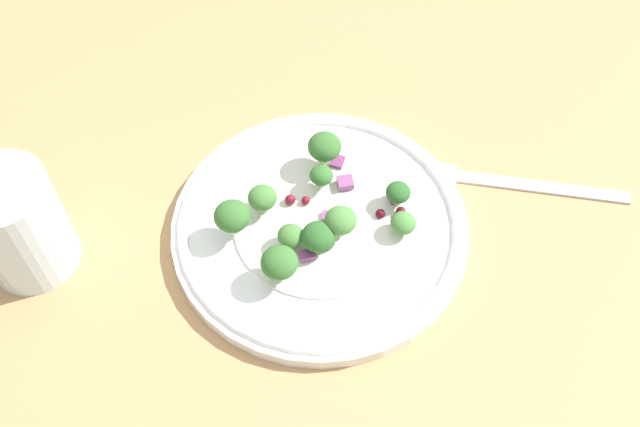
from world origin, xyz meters
TOP-DOWN VIEW (x-y plane):
  - ground_plane at (0.00, 0.00)cm, footprint 180.00×180.00cm
  - plate at (2.43, -1.16)cm, footprint 24.61×24.61cm
  - dressing_pool at (2.43, -1.16)cm, footprint 14.27×14.27cm
  - broccoli_floret_0 at (-0.32, 3.06)cm, footprint 2.40×2.40cm
  - broccoli_floret_1 at (2.70, -3.19)cm, footprint 2.58×2.58cm
  - broccoli_floret_2 at (6.53, -6.53)cm, footprint 2.10×2.10cm
  - broccoli_floret_3 at (7.04, 2.88)cm, footprint 2.88×2.88cm
  - broccoli_floret_4 at (5.07, 1.32)cm, footprint 1.97×1.97cm
  - broccoli_floret_5 at (-3.22, 3.03)cm, footprint 2.92×2.92cm
  - broccoli_floret_6 at (8.35, -4.35)cm, footprint 2.06×2.06cm
  - broccoli_floret_7 at (0.59, -2.78)cm, footprint 2.71×2.71cm
  - broccoli_floret_8 at (-3.44, -2.63)cm, footprint 2.91×2.91cm
  - broccoli_floret_9 at (-0.74, -1.03)cm, footprint 2.13×2.13cm
  - cranberry_0 at (7.73, -5.31)cm, footprint 0.85×0.85cm
  - cranberry_1 at (6.43, -4.21)cm, footprint 0.81×0.81cm
  - cranberry_2 at (2.11, 2.05)cm, footprint 0.90×0.90cm
  - cranberry_3 at (2.99, 1.08)cm, footprint 0.74×0.74cm
  - onion_bit_0 at (8.58, -3.88)cm, footprint 1.35×1.40cm
  - onion_bit_1 at (7.95, 2.22)cm, footprint 1.68×1.60cm
  - onion_bit_2 at (-0.71, -2.85)cm, footprint 1.57×1.42cm
  - onion_bit_3 at (6.63, -0.02)cm, footprint 1.81×1.79cm
  - onion_bit_4 at (3.27, -1.28)cm, footprint 1.38×1.40cm
  - fork at (17.63, -9.26)cm, footprint 12.29×16.17cm
  - water_glass at (-15.76, 13.60)cm, footprint 7.31×7.31cm

SIDE VIEW (x-z plane):
  - ground_plane at x=0.00cm, z-range -2.00..0.00cm
  - fork at x=17.63cm, z-range 0.00..0.50cm
  - plate at x=2.43cm, z-range 0.01..1.71cm
  - dressing_pool at x=2.43cm, z-range 1.20..1.40cm
  - onion_bit_1 at x=7.95cm, z-range 1.24..1.76cm
  - onion_bit_4 at x=3.27cm, z-range 1.23..1.78cm
  - cranberry_1 at x=6.43cm, z-range 1.26..2.07cm
  - onion_bit_0 at x=8.58cm, z-range 1.42..1.91cm
  - cranberry_3 at x=2.99cm, z-range 1.40..2.14cm
  - cranberry_0 at x=7.73cm, z-range 1.36..2.21cm
  - cranberry_2 at x=2.11cm, z-range 1.35..2.25cm
  - onion_bit_2 at x=-0.71cm, z-range 1.67..2.04cm
  - onion_bit_3 at x=6.63cm, z-range 1.56..2.15cm
  - broccoli_floret_2 at x=6.53cm, z-range 1.50..3.63cm
  - broccoli_floret_9 at x=-0.74cm, z-range 1.55..3.71cm
  - broccoli_floret_6 at x=8.35cm, z-range 1.85..3.93cm
  - broccoli_floret_7 at x=0.59cm, z-range 1.59..4.33cm
  - broccoli_floret_4 at x=5.07cm, z-range 2.01..4.01cm
  - broccoli_floret_0 at x=-0.32cm, z-range 1.87..4.30cm
  - broccoli_floret_1 at x=2.70cm, z-range 2.16..4.78cm
  - broccoli_floret_8 at x=-3.44cm, z-range 2.07..5.02cm
  - broccoli_floret_3 at x=7.04cm, z-range 2.29..5.20cm
  - broccoli_floret_5 at x=-3.22cm, z-range 2.29..5.25cm
  - water_glass at x=-15.76cm, z-range 0.00..9.50cm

